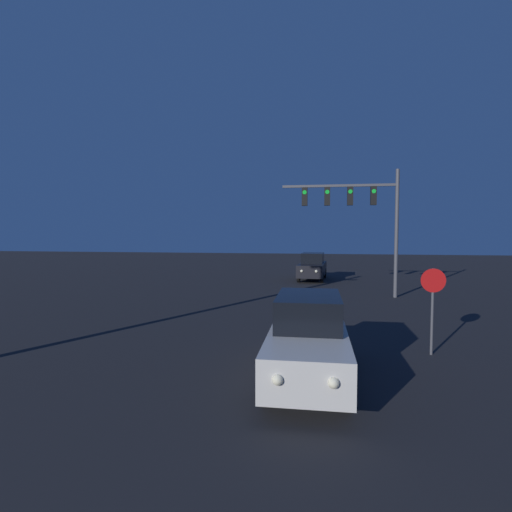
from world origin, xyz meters
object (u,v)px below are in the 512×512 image
(car_far, at_px, (312,267))
(stop_sign, at_px, (433,296))
(car_near, at_px, (308,337))
(traffic_signal_mast, at_px, (359,208))

(car_far, xyz_separation_m, stop_sign, (3.41, -15.89, 0.65))
(car_near, bearing_deg, car_far, -89.71)
(car_near, bearing_deg, traffic_signal_mast, -100.83)
(car_near, bearing_deg, stop_sign, -145.98)
(car_near, distance_m, stop_sign, 3.82)
(car_near, relative_size, car_far, 0.99)
(car_near, relative_size, traffic_signal_mast, 0.76)
(car_far, relative_size, stop_sign, 2.13)
(traffic_signal_mast, distance_m, stop_sign, 9.80)
(traffic_signal_mast, xyz_separation_m, stop_sign, (1.05, -9.33, -2.82))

